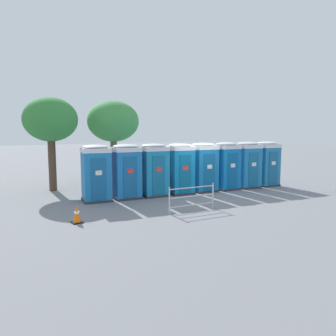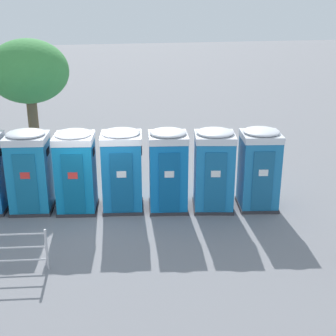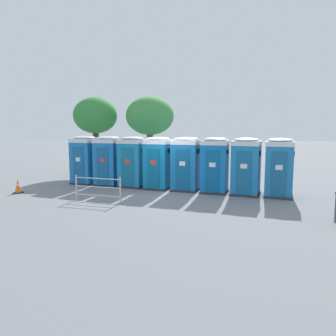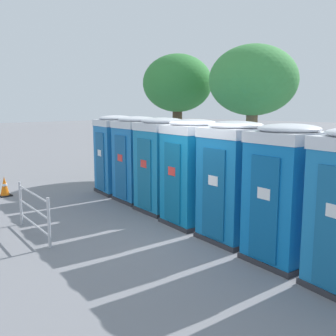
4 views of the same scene
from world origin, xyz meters
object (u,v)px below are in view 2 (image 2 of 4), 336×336
at_px(portapotty_4, 122,170).
at_px(portapotty_5, 168,170).
at_px(portapotty_7, 259,168).
at_px(portapotty_3, 76,171).
at_px(portapotty_6, 214,169).
at_px(event_barrier, 4,249).
at_px(street_tree_1, 28,72).
at_px(portapotty_2, 30,171).

relative_size(portapotty_4, portapotty_5, 1.00).
height_order(portapotty_5, portapotty_7, same).
distance_m(portapotty_3, portapotty_7, 5.60).
distance_m(portapotty_4, portapotty_5, 1.40).
xyz_separation_m(portapotty_6, portapotty_7, (1.38, -0.21, 0.00)).
xyz_separation_m(portapotty_6, event_barrier, (-5.96, -2.40, -0.72)).
bearing_deg(portapotty_5, street_tree_1, 129.73).
height_order(portapotty_2, portapotty_7, same).
distance_m(portapotty_2, event_barrier, 3.57).
relative_size(portapotty_5, portapotty_6, 1.00).
relative_size(portapotty_3, portapotty_5, 1.00).
height_order(portapotty_4, portapotty_5, same).
height_order(portapotty_2, portapotty_6, same).
bearing_deg(portapotty_5, portapotty_2, 169.11).
bearing_deg(street_tree_1, event_barrier, -93.10).
bearing_deg(street_tree_1, portapotty_2, -89.32).
bearing_deg(portapotty_2, street_tree_1, 90.68).
bearing_deg(portapotty_3, portapotty_2, 167.47).
xyz_separation_m(portapotty_5, street_tree_1, (-4.17, 5.02, 2.36)).
height_order(portapotty_3, street_tree_1, street_tree_1).
distance_m(portapotty_3, portapotty_5, 2.80).
bearing_deg(portapotty_2, portapotty_6, -10.96).
bearing_deg(portapotty_3, portapotty_6, -10.44).
height_order(portapotty_4, event_barrier, portapotty_4).
height_order(portapotty_2, portapotty_4, same).
bearing_deg(portapotty_4, street_tree_1, 120.67).
bearing_deg(portapotty_2, event_barrier, -97.66).
bearing_deg(portapotty_6, street_tree_1, 136.34).
relative_size(portapotty_7, event_barrier, 1.25).
distance_m(portapotty_3, street_tree_1, 5.30).
distance_m(portapotty_4, portapotty_7, 4.20).
xyz_separation_m(portapotty_5, event_barrier, (-4.59, -2.67, -0.72)).
height_order(portapotty_2, street_tree_1, street_tree_1).
relative_size(street_tree_1, event_barrier, 2.39).
bearing_deg(portapotty_4, portapotty_5, -12.07).
distance_m(portapotty_4, street_tree_1, 5.98).
height_order(portapotty_5, portapotty_6, same).
xyz_separation_m(portapotty_5, portapotty_7, (2.76, -0.48, 0.00)).
xyz_separation_m(portapotty_3, portapotty_5, (2.76, -0.49, -0.00)).
relative_size(portapotty_3, portapotty_7, 1.00).
height_order(portapotty_6, event_barrier, portapotty_6).
xyz_separation_m(portapotty_3, event_barrier, (-1.83, -3.16, -0.72)).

